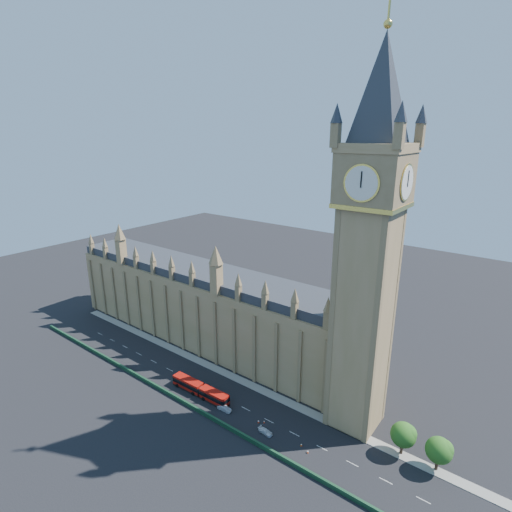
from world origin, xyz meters
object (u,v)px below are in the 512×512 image
Objects in this scene: car_silver at (224,408)px; car_white at (265,431)px; car_grey at (206,394)px; red_bus at (200,390)px.

car_white is (14.28, -0.23, -0.10)m from car_silver.
car_grey reaches higher than car_white.
car_silver is at bearing 93.35° from car_white.
car_white is (22.70, -1.68, -0.18)m from car_grey.
red_bus is 24.64m from car_white.
car_grey is (1.88, 0.54, -1.04)m from red_bus.
car_white is at bearing -95.28° from car_silver.
red_bus is at bearing 111.24° from car_grey.
car_grey reaches higher than car_silver.
car_grey is 22.77m from car_white.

